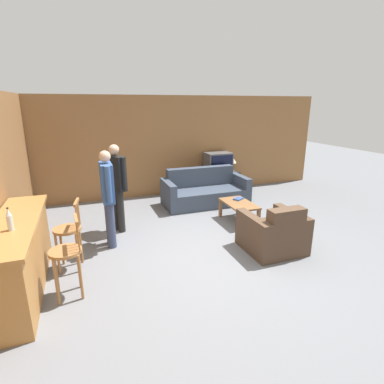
# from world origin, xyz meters

# --- Properties ---
(ground_plane) EXTENTS (24.00, 24.00, 0.00)m
(ground_plane) POSITION_xyz_m (0.00, 0.00, 0.00)
(ground_plane) COLOR slate
(wall_back) EXTENTS (9.40, 0.08, 2.60)m
(wall_back) POSITION_xyz_m (0.00, 3.65, 1.30)
(wall_back) COLOR olive
(wall_back) RESTS_ON ground_plane
(wall_left) EXTENTS (0.08, 8.65, 2.60)m
(wall_left) POSITION_xyz_m (-3.18, 1.32, 1.30)
(wall_left) COLOR olive
(wall_left) RESTS_ON ground_plane
(bar_counter) EXTENTS (0.55, 2.25, 0.97)m
(bar_counter) POSITION_xyz_m (-2.85, 0.01, 0.49)
(bar_counter) COLOR #A87038
(bar_counter) RESTS_ON ground_plane
(bar_chair_near) EXTENTS (0.43, 0.43, 1.06)m
(bar_chair_near) POSITION_xyz_m (-2.26, -0.37, 0.56)
(bar_chair_near) COLOR #996638
(bar_chair_near) RESTS_ON ground_plane
(bar_chair_mid) EXTENTS (0.45, 0.45, 1.06)m
(bar_chair_mid) POSITION_xyz_m (-2.26, 0.35, 0.56)
(bar_chair_mid) COLOR #996638
(bar_chair_mid) RESTS_ON ground_plane
(couch_far) EXTENTS (2.05, 0.93, 0.86)m
(couch_far) POSITION_xyz_m (0.77, 2.49, 0.30)
(couch_far) COLOR #384251
(couch_far) RESTS_ON ground_plane
(armchair_near) EXTENTS (0.92, 0.89, 0.84)m
(armchair_near) POSITION_xyz_m (0.91, -0.20, 0.30)
(armchair_near) COLOR #4C3828
(armchair_near) RESTS_ON ground_plane
(coffee_table) EXTENTS (0.53, 0.90, 0.42)m
(coffee_table) POSITION_xyz_m (0.99, 1.13, 0.35)
(coffee_table) COLOR brown
(coffee_table) RESTS_ON ground_plane
(tv_unit) EXTENTS (1.14, 0.53, 0.57)m
(tv_unit) POSITION_xyz_m (1.49, 3.28, 0.29)
(tv_unit) COLOR black
(tv_unit) RESTS_ON ground_plane
(tv) EXTENTS (0.69, 0.52, 0.54)m
(tv) POSITION_xyz_m (1.49, 3.28, 0.85)
(tv) COLOR #4C4C4C
(tv) RESTS_ON tv_unit
(bottle) EXTENTS (0.07, 0.07, 0.28)m
(bottle) POSITION_xyz_m (-2.82, -0.30, 1.10)
(bottle) COLOR silver
(bottle) RESTS_ON bar_counter
(book_on_table) EXTENTS (0.26, 0.24, 0.03)m
(book_on_table) POSITION_xyz_m (1.08, 1.34, 0.43)
(book_on_table) COLOR navy
(book_on_table) RESTS_ON coffee_table
(table_lamp) EXTENTS (0.25, 0.25, 0.42)m
(table_lamp) POSITION_xyz_m (1.92, 3.28, 0.88)
(table_lamp) COLOR brown
(table_lamp) RESTS_ON tv_unit
(person_by_window) EXTENTS (0.37, 0.48, 1.68)m
(person_by_window) POSITION_xyz_m (-1.42, 1.52, 0.95)
(person_by_window) COLOR black
(person_by_window) RESTS_ON ground_plane
(person_by_counter) EXTENTS (0.20, 0.61, 1.67)m
(person_by_counter) POSITION_xyz_m (-1.63, 0.93, 0.94)
(person_by_counter) COLOR #384260
(person_by_counter) RESTS_ON ground_plane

